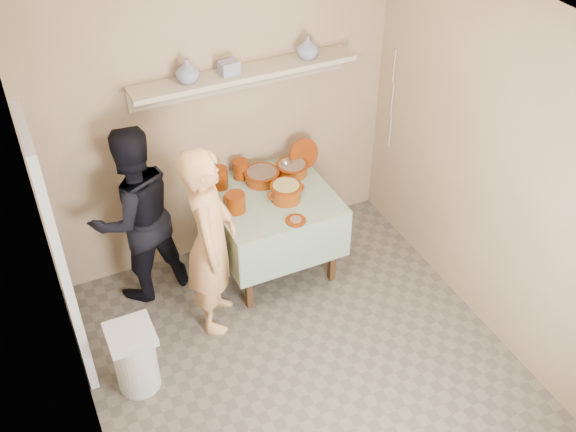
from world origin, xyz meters
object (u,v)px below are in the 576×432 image
person_cook (211,241)px  person_helper (135,216)px  serving_table (272,206)px  trash_bin (135,358)px  cazuela_rice (286,191)px

person_cook → person_helper: 0.71m
person_cook → serving_table: person_cook is taller
person_cook → trash_bin: 0.98m
cazuela_rice → person_cook: bearing=-159.6°
cazuela_rice → serving_table: bearing=126.6°
person_cook → cazuela_rice: (0.74, 0.28, 0.05)m
person_cook → serving_table: bearing=-35.3°
person_helper → serving_table: 1.10m
serving_table → cazuela_rice: (0.08, -0.11, 0.20)m
cazuela_rice → trash_bin: size_ratio=0.59×
serving_table → cazuela_rice: size_ratio=2.95×
person_cook → trash_bin: (-0.74, -0.39, -0.51)m
person_helper → trash_bin: (-0.33, -0.97, -0.48)m
person_helper → trash_bin: 1.13m
person_cook → serving_table: size_ratio=1.64×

